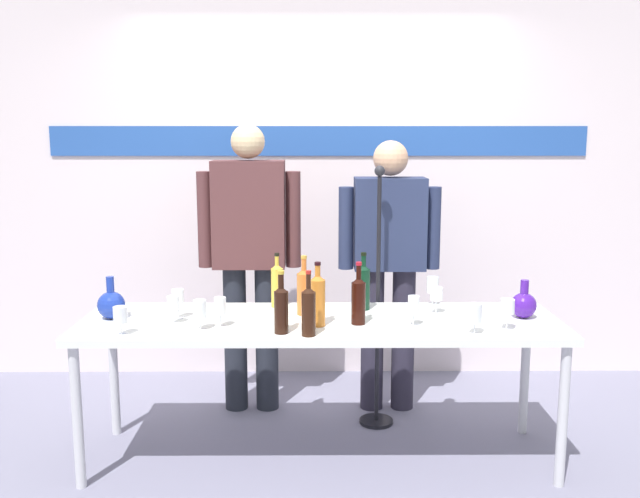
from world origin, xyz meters
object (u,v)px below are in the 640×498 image
(wine_bottle_4, at_px, (318,298))
(wine_glass_left_0, at_px, (120,315))
(wine_glass_left_1, at_px, (200,310))
(microphone_stand, at_px, (377,340))
(presenter_right, at_px, (389,258))
(decanter_blue_left, at_px, (111,304))
(display_table, at_px, (320,330))
(wine_glass_left_4, at_px, (173,304))
(wine_bottle_3, at_px, (281,307))
(wine_bottle_2, at_px, (363,285))
(wine_glass_right_4, at_px, (436,294))
(wine_glass_left_2, at_px, (220,306))
(decanter_blue_right, at_px, (524,304))
(presenter_left, at_px, (250,249))
(wine_glass_left_3, at_px, (178,297))
(wine_glass_right_2, at_px, (433,285))
(wine_bottle_1, at_px, (304,290))
(wine_glass_right_3, at_px, (508,307))
(wine_glass_right_1, at_px, (414,305))
(wine_bottle_6, at_px, (358,299))
(wine_glass_right_0, at_px, (475,313))
(wine_bottle_0, at_px, (309,310))

(wine_bottle_4, relative_size, wine_glass_left_0, 2.33)
(wine_glass_left_1, distance_m, microphone_stand, 1.17)
(wine_bottle_4, distance_m, wine_glass_left_0, 0.95)
(presenter_right, bearing_deg, decanter_blue_left, -156.50)
(display_table, distance_m, wine_glass_left_4, 0.76)
(wine_bottle_3, distance_m, wine_glass_left_0, 0.76)
(wine_bottle_2, height_order, microphone_stand, microphone_stand)
(wine_glass_left_0, distance_m, wine_glass_right_4, 1.61)
(wine_bottle_3, height_order, wine_glass_left_2, wine_bottle_3)
(decanter_blue_right, distance_m, microphone_stand, 0.89)
(presenter_left, xyz_separation_m, wine_glass_left_3, (-0.31, -0.65, -0.14))
(presenter_left, bearing_deg, presenter_right, 0.00)
(wine_glass_left_4, height_order, wine_glass_right_2, wine_glass_right_2)
(display_table, distance_m, presenter_right, 0.84)
(wine_glass_left_0, xyz_separation_m, wine_glass_right_4, (1.56, 0.39, 0.01))
(wine_bottle_1, distance_m, wine_glass_right_3, 1.03)
(wine_bottle_3, xyz_separation_m, wine_glass_right_2, (0.81, 0.55, -0.01))
(wine_glass_right_2, bearing_deg, decanter_blue_left, -170.74)
(decanter_blue_left, bearing_deg, wine_bottle_3, -16.75)
(wine_glass_right_1, bearing_deg, wine_glass_right_2, 68.67)
(wine_glass_left_0, relative_size, microphone_stand, 0.09)
(wine_glass_left_1, relative_size, wine_glass_right_1, 0.98)
(wine_bottle_2, xyz_separation_m, wine_bottle_4, (-0.25, -0.32, 0.01))
(wine_bottle_2, height_order, wine_bottle_6, wine_bottle_6)
(wine_glass_left_3, relative_size, wine_glass_right_0, 1.02)
(wine_bottle_0, relative_size, wine_glass_right_4, 2.23)
(wine_glass_left_1, distance_m, wine_glass_right_2, 1.31)
(presenter_right, relative_size, wine_glass_left_1, 11.12)
(wine_glass_left_2, bearing_deg, wine_bottle_2, 25.11)
(wine_glass_right_1, bearing_deg, wine_bottle_2, 124.67)
(wine_glass_right_2, bearing_deg, wine_bottle_0, -139.33)
(presenter_left, height_order, wine_bottle_1, presenter_left)
(decanter_blue_left, height_order, wine_glass_left_1, decanter_blue_left)
(display_table, bearing_deg, wine_glass_left_3, 177.62)
(wine_bottle_3, bearing_deg, wine_glass_left_2, 161.17)
(wine_bottle_4, relative_size, wine_glass_right_2, 2.03)
(wine_glass_right_1, relative_size, wine_glass_right_4, 1.09)
(wine_glass_left_0, bearing_deg, wine_bottle_0, -0.99)
(wine_glass_right_2, bearing_deg, wine_bottle_4, -146.77)
(presenter_left, xyz_separation_m, wine_bottle_0, (0.37, -0.96, -0.13))
(presenter_right, bearing_deg, wine_bottle_2, -111.60)
(wine_bottle_3, distance_m, wine_bottle_6, 0.41)
(wine_bottle_2, height_order, wine_glass_left_3, wine_bottle_2)
(wine_glass_left_2, bearing_deg, wine_glass_right_1, 0.84)
(wine_bottle_2, xyz_separation_m, wine_glass_right_0, (0.50, -0.47, -0.03))
(wine_glass_right_4, bearing_deg, presenter_right, 109.00)
(presenter_right, xyz_separation_m, wine_glass_left_1, (-1.01, -0.86, -0.09))
(decanter_blue_right, height_order, wine_bottle_1, wine_bottle_1)
(wine_glass_right_4, bearing_deg, display_table, -169.34)
(wine_glass_right_2, bearing_deg, wine_glass_right_3, -60.90)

